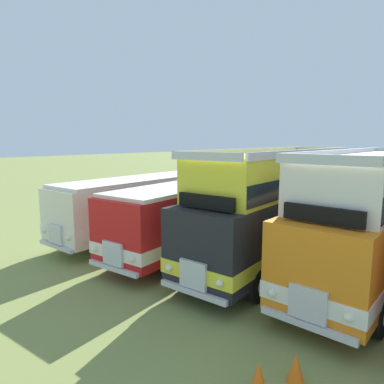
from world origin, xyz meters
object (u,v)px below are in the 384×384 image
at_px(cone_far_end, 296,368).
at_px(bus_third_in_row, 279,202).
at_px(bus_second_in_row, 206,207).
at_px(cone_mid_row, 259,378).
at_px(bus_first_in_row, 151,200).
at_px(bus_fourth_in_row, 374,213).

bearing_deg(cone_far_end, bus_third_in_row, 117.38).
distance_m(bus_second_in_row, cone_mid_row, 9.74).
bearing_deg(bus_first_in_row, bus_second_in_row, 2.55).
relative_size(bus_fourth_in_row, cone_far_end, 17.23).
bearing_deg(cone_mid_row, bus_second_in_row, 132.41).
relative_size(bus_first_in_row, cone_far_end, 16.85).
distance_m(bus_first_in_row, cone_far_end, 12.21).
bearing_deg(bus_fourth_in_row, bus_second_in_row, -176.26).
relative_size(bus_second_in_row, cone_far_end, 17.80).
relative_size(bus_first_in_row, bus_third_in_row, 0.95).
height_order(cone_mid_row, cone_far_end, cone_mid_row).
bearing_deg(bus_fourth_in_row, cone_mid_row, -93.25).
distance_m(bus_first_in_row, bus_second_in_row, 3.46).
bearing_deg(bus_first_in_row, bus_third_in_row, 4.06).
bearing_deg(bus_first_in_row, cone_far_end, -30.95).
relative_size(bus_first_in_row, cone_mid_row, 16.57).
height_order(bus_second_in_row, bus_third_in_row, bus_third_in_row).
bearing_deg(bus_third_in_row, cone_far_end, -62.62).
xyz_separation_m(bus_first_in_row, cone_mid_row, (9.95, -6.96, -1.43)).
xyz_separation_m(bus_first_in_row, bus_third_in_row, (6.92, 0.49, 0.61)).
bearing_deg(bus_fourth_in_row, cone_far_end, -89.84).
relative_size(bus_first_in_row, bus_fourth_in_row, 0.98).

